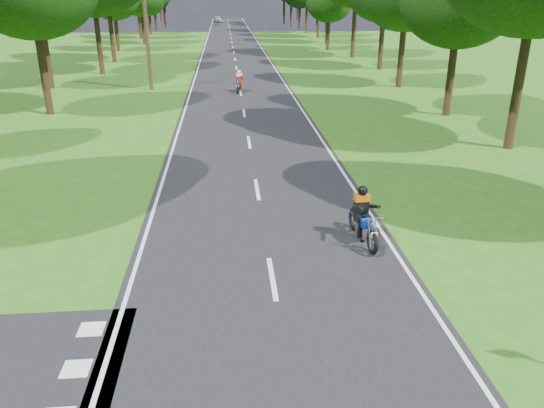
{
  "coord_description": "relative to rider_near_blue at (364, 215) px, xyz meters",
  "views": [
    {
      "loc": [
        -0.94,
        -8.88,
        6.36
      ],
      "look_at": [
        0.17,
        4.0,
        1.1
      ],
      "focal_mm": 35.0,
      "sensor_mm": 36.0,
      "label": 1
    }
  ],
  "objects": [
    {
      "name": "main_road",
      "position": [
        -2.6,
        46.2,
        -0.77
      ],
      "size": [
        7.0,
        140.0,
        0.02
      ],
      "primitive_type": "cube",
      "color": "black",
      "rests_on": "ground"
    },
    {
      "name": "distant_car",
      "position": [
        -4.7,
        101.03,
        -0.13
      ],
      "size": [
        2.06,
        3.86,
        1.25
      ],
      "primitive_type": "imported",
      "rotation": [
        0.0,
        0.0,
        0.17
      ],
      "color": "silver",
      "rests_on": "main_road"
    },
    {
      "name": "telegraph_pole",
      "position": [
        -8.6,
        24.2,
        3.29
      ],
      "size": [
        1.2,
        0.26,
        8.0
      ],
      "color": "#382616",
      "rests_on": "ground"
    },
    {
      "name": "road_markings",
      "position": [
        -2.74,
        44.33,
        -0.76
      ],
      "size": [
        7.4,
        140.0,
        0.01
      ],
      "color": "silver",
      "rests_on": "main_road"
    },
    {
      "name": "rider_far_red",
      "position": [
        -2.68,
        22.64,
        -0.05
      ],
      "size": [
        0.82,
        1.76,
        1.41
      ],
      "primitive_type": null,
      "rotation": [
        0.0,
        0.0,
        -0.15
      ],
      "color": "#B2180D",
      "rests_on": "main_road"
    },
    {
      "name": "ground",
      "position": [
        -2.6,
        -3.8,
        -0.78
      ],
      "size": [
        160.0,
        160.0,
        0.0
      ],
      "primitive_type": "plane",
      "color": "#265F15",
      "rests_on": "ground"
    },
    {
      "name": "rider_near_blue",
      "position": [
        0.0,
        0.0,
        0.0
      ],
      "size": [
        0.77,
        1.87,
        1.52
      ],
      "primitive_type": null,
      "rotation": [
        0.0,
        0.0,
        0.09
      ],
      "color": "navy",
      "rests_on": "main_road"
    }
  ]
}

